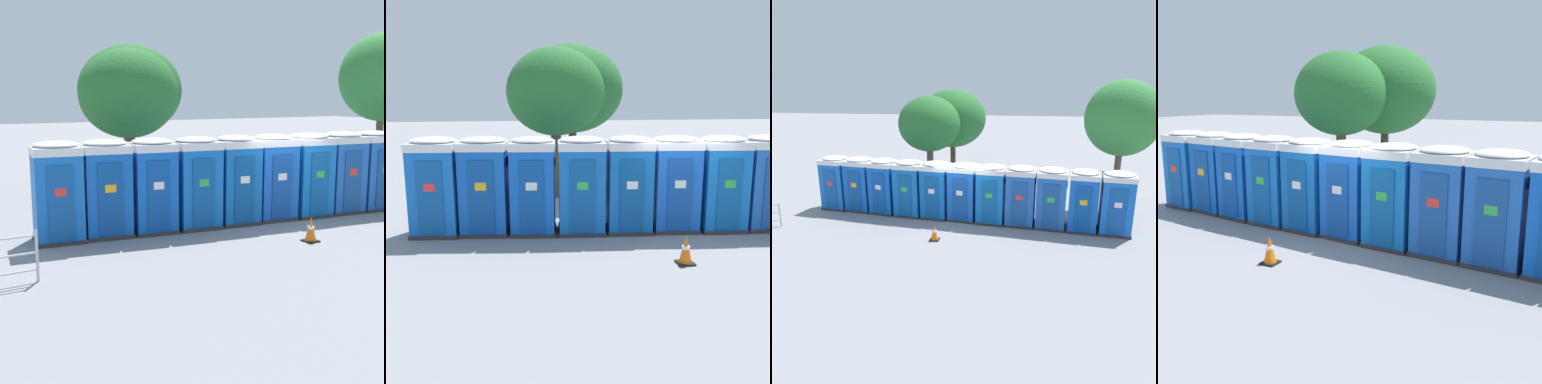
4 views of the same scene
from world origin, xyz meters
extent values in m
plane|color=gray|center=(0.00, 0.00, 0.00)|extent=(120.00, 120.00, 0.00)
cube|color=#2D2D33|center=(-6.25, 0.55, 0.05)|extent=(1.35, 1.33, 0.10)
cube|color=blue|center=(-6.25, 0.55, 1.15)|extent=(1.29, 1.27, 2.10)
cube|color=#104D9E|center=(-6.33, -0.03, 1.07)|extent=(0.64, 0.11, 1.85)
cube|color=red|center=(-6.33, -0.04, 1.35)|extent=(0.28, 0.04, 0.20)
cube|color=black|center=(-5.67, 0.48, 1.89)|extent=(0.07, 0.36, 0.20)
cube|color=white|center=(-6.25, 0.55, 2.30)|extent=(1.33, 1.31, 0.20)
ellipsoid|color=white|center=(-6.25, 0.55, 2.45)|extent=(1.26, 1.25, 0.18)
cube|color=#2D2D33|center=(-5.00, 0.47, 0.05)|extent=(1.39, 1.36, 0.10)
cube|color=blue|center=(-5.00, 0.47, 1.15)|extent=(1.33, 1.30, 2.10)
cube|color=#0D4498|center=(-5.09, -0.11, 1.07)|extent=(0.64, 0.12, 1.85)
cube|color=yellow|center=(-5.09, -0.13, 1.35)|extent=(0.28, 0.05, 0.20)
cube|color=black|center=(-4.41, 0.38, 1.89)|extent=(0.08, 0.36, 0.20)
cube|color=white|center=(-5.00, 0.47, 2.30)|extent=(1.37, 1.34, 0.20)
ellipsoid|color=white|center=(-5.00, 0.47, 2.45)|extent=(1.30, 1.27, 0.18)
cube|color=#2D2D33|center=(-3.76, 0.28, 0.05)|extent=(1.32, 1.35, 0.10)
cube|color=blue|center=(-3.76, 0.28, 1.15)|extent=(1.26, 1.29, 2.10)
cube|color=#0C459D|center=(-3.84, -0.30, 1.07)|extent=(0.61, 0.12, 1.85)
cube|color=white|center=(-3.85, -0.32, 1.35)|extent=(0.28, 0.05, 0.20)
cube|color=black|center=(-3.20, 0.20, 1.89)|extent=(0.08, 0.36, 0.20)
cube|color=white|center=(-3.76, 0.28, 2.30)|extent=(1.30, 1.33, 0.20)
ellipsoid|color=white|center=(-3.76, 0.28, 2.45)|extent=(1.24, 1.26, 0.18)
cube|color=#2D2D33|center=(-2.51, 0.13, 0.05)|extent=(1.35, 1.33, 0.10)
cube|color=blue|center=(-2.51, 0.13, 1.15)|extent=(1.28, 1.26, 2.10)
cube|color=#0D4D9C|center=(-2.58, -0.45, 1.07)|extent=(0.64, 0.10, 1.85)
cube|color=green|center=(-2.58, -0.47, 1.35)|extent=(0.28, 0.04, 0.20)
cube|color=black|center=(-1.92, 0.06, 1.89)|extent=(0.06, 0.36, 0.20)
cube|color=white|center=(-2.51, 0.13, 2.30)|extent=(1.32, 1.30, 0.20)
ellipsoid|color=white|center=(-2.51, 0.13, 2.45)|extent=(1.26, 1.24, 0.18)
cube|color=#2D2D33|center=(-1.26, 0.02, 0.05)|extent=(1.31, 1.32, 0.10)
cube|color=blue|center=(-1.26, 0.02, 1.15)|extent=(1.25, 1.26, 2.10)
cube|color=#0C4993|center=(-1.33, -0.56, 1.07)|extent=(0.62, 0.10, 1.85)
cube|color=white|center=(-1.33, -0.58, 1.35)|extent=(0.28, 0.04, 0.20)
cube|color=black|center=(-0.69, -0.04, 1.89)|extent=(0.06, 0.36, 0.20)
cube|color=white|center=(-1.26, 0.02, 2.30)|extent=(1.28, 1.30, 0.20)
ellipsoid|color=white|center=(-1.26, 0.02, 2.45)|extent=(1.22, 1.24, 0.18)
cube|color=#2D2D33|center=(-0.01, -0.06, 0.05)|extent=(1.36, 1.35, 0.10)
cube|color=blue|center=(-0.01, -0.06, 1.15)|extent=(1.30, 1.29, 2.10)
cube|color=#11459D|center=(-0.09, -0.64, 1.07)|extent=(0.63, 0.12, 1.85)
cube|color=white|center=(-0.09, -0.66, 1.35)|extent=(0.28, 0.05, 0.20)
cube|color=black|center=(0.58, -0.14, 1.89)|extent=(0.07, 0.36, 0.20)
cube|color=white|center=(-0.01, -0.06, 2.30)|extent=(1.33, 1.32, 0.20)
ellipsoid|color=white|center=(-0.01, -0.06, 2.45)|extent=(1.27, 1.26, 0.18)
cube|color=#2D2D33|center=(1.24, -0.23, 0.05)|extent=(1.31, 1.31, 0.10)
cube|color=blue|center=(1.24, -0.23, 1.15)|extent=(1.25, 1.25, 2.10)
cube|color=#0D539E|center=(1.18, -0.82, 1.07)|extent=(0.63, 0.09, 1.85)
cube|color=green|center=(1.18, -0.83, 1.35)|extent=(0.28, 0.04, 0.20)
cube|color=black|center=(1.82, -0.29, 1.89)|extent=(0.06, 0.36, 0.20)
cube|color=white|center=(1.24, -0.23, 2.30)|extent=(1.29, 1.28, 0.20)
ellipsoid|color=white|center=(1.24, -0.23, 2.45)|extent=(1.22, 1.22, 0.18)
cube|color=#2D2D33|center=(2.49, -0.32, 0.05)|extent=(1.33, 1.32, 0.10)
cube|color=blue|center=(2.49, -0.32, 1.15)|extent=(1.27, 1.26, 2.10)
cube|color=#174895|center=(2.43, -0.91, 1.07)|extent=(0.63, 0.10, 1.85)
cube|color=red|center=(2.43, -0.92, 1.35)|extent=(0.28, 0.04, 0.20)
cube|color=black|center=(3.08, -0.39, 1.89)|extent=(0.06, 0.36, 0.20)
cube|color=white|center=(2.49, -0.32, 2.30)|extent=(1.31, 1.29, 0.20)
ellipsoid|color=white|center=(2.49, -0.32, 2.45)|extent=(1.24, 1.23, 0.18)
cube|color=#2D2D33|center=(3.74, -0.47, 0.05)|extent=(1.35, 1.33, 0.10)
cube|color=blue|center=(3.74, -0.47, 1.15)|extent=(1.28, 1.26, 2.10)
cube|color=white|center=(3.74, -0.47, 2.30)|extent=(1.32, 1.30, 0.20)
ellipsoid|color=white|center=(3.74, -0.47, 2.45)|extent=(1.26, 1.24, 0.18)
cylinder|color=brown|center=(6.79, 2.06, 1.71)|extent=(0.29, 0.29, 3.42)
ellipsoid|color=#337F38|center=(6.79, 2.06, 4.34)|extent=(3.29, 3.29, 3.34)
cylinder|color=brown|center=(-2.66, 4.52, 1.44)|extent=(0.37, 0.37, 2.88)
ellipsoid|color=#286B2D|center=(-2.66, 4.52, 3.71)|extent=(3.39, 3.39, 3.01)
cylinder|color=#4C3826|center=(-1.74, 6.57, 1.46)|extent=(0.32, 0.32, 2.92)
ellipsoid|color=#286B2D|center=(-1.74, 6.57, 3.85)|extent=(3.94, 3.94, 3.40)
cube|color=black|center=(-0.72, -2.62, 0.02)|extent=(0.36, 0.36, 0.04)
cone|color=orange|center=(-0.72, -2.62, 0.34)|extent=(0.28, 0.28, 0.60)
cylinder|color=white|center=(-0.72, -2.62, 0.37)|extent=(0.17, 0.17, 0.07)
cylinder|color=#B7B7BC|center=(-7.44, -2.25, 0.53)|extent=(0.06, 0.06, 1.05)
camera|label=1|loc=(-9.69, -12.61, 3.64)|focal=50.00mm
camera|label=2|loc=(-4.50, -11.26, 3.50)|focal=42.00mm
camera|label=3|loc=(2.55, -15.61, 5.73)|focal=35.00mm
camera|label=4|loc=(5.03, -10.25, 3.63)|focal=42.00mm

